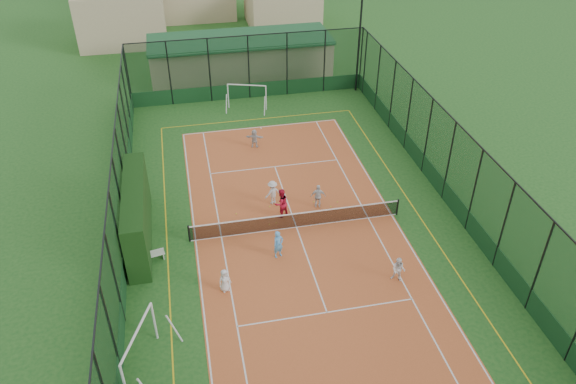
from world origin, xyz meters
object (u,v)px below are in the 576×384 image
clubhouse (240,56)px  child_near_left (225,280)px  child_near_mid (278,244)px  child_far_right (318,196)px  child_far_back (254,138)px  floodlight_ne (359,41)px  white_bench (150,255)px  child_far_left (273,192)px  futsal_goal_near (140,351)px  futsal_goal_far (247,97)px  child_near_right (398,270)px  coach (281,203)px

clubhouse → child_near_left: (-4.36, -26.02, -0.94)m
child_near_mid → child_far_right: (3.04, 3.75, -0.04)m
child_far_right → child_far_back: (-2.48, 7.56, -0.09)m
floodlight_ne → child_near_left: 24.61m
clubhouse → white_bench: clubhouse is taller
clubhouse → child_far_left: size_ratio=10.18×
child_near_left → child_far_back: (3.50, 13.20, 0.02)m
futsal_goal_near → child_far_back: 18.49m
child_far_right → child_far_left: bearing=-7.4°
futsal_goal_far → floodlight_ne: bearing=27.7°
child_near_left → child_far_back: size_ratio=0.97×
floodlight_ne → futsal_goal_near: floodlight_ne is taller
floodlight_ne → child_near_right: size_ratio=6.11×
child_near_right → child_far_back: size_ratio=1.05×
floodlight_ne → child_near_right: (-4.71, -21.65, -3.44)m
child_far_back → white_bench: bearing=73.7°
child_far_right → futsal_goal_far: bearing=-68.9°
child_far_left → coach: size_ratio=0.85×
futsal_goal_near → child_far_back: (7.29, 16.99, -0.41)m
clubhouse → child_near_left: bearing=-99.5°
child_near_right → coach: bearing=160.3°
futsal_goal_far → child_near_left: size_ratio=2.40×
futsal_goal_near → child_far_back: futsal_goal_near is taller
child_near_left → child_near_right: 8.31m
white_bench → child_near_left: bearing=-50.8°
child_far_left → futsal_goal_far: bearing=-115.7°
child_near_left → child_far_left: (3.50, 6.53, 0.13)m
floodlight_ne → white_bench: 24.48m
futsal_goal_near → coach: size_ratio=1.88×
child_near_right → child_far_left: child_far_left is taller
clubhouse → child_far_right: (1.62, -20.38, -0.83)m
child_far_back → clubhouse: bearing=-76.3°
futsal_goal_far → child_near_right: (4.37, -20.11, -0.28)m
floodlight_ne → child_near_mid: 21.50m
futsal_goal_near → clubhouse: bearing=5.7°
child_near_left → floodlight_ne: bearing=36.5°
floodlight_ne → child_near_mid: size_ratio=5.33×
futsal_goal_near → child_far_right: bearing=-25.1°
child_far_left → white_bench: bearing=4.1°
white_bench → child_far_left: child_far_left is taller
white_bench → child_near_mid: 6.46m
white_bench → futsal_goal_near: futsal_goal_near is taller
futsal_goal_far → futsal_goal_near: bearing=-90.5°
child_near_left → child_far_left: child_far_left is taller
futsal_goal_far → child_near_right: bearing=-59.7°
futsal_goal_near → child_near_left: bearing=-24.1°
coach → futsal_goal_far: bearing=-116.6°
futsal_goal_far → child_near_left: bearing=-83.4°
futsal_goal_far → child_far_left: (-0.38, -12.55, -0.21)m
clubhouse → child_far_back: (-0.86, -12.82, -0.92)m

